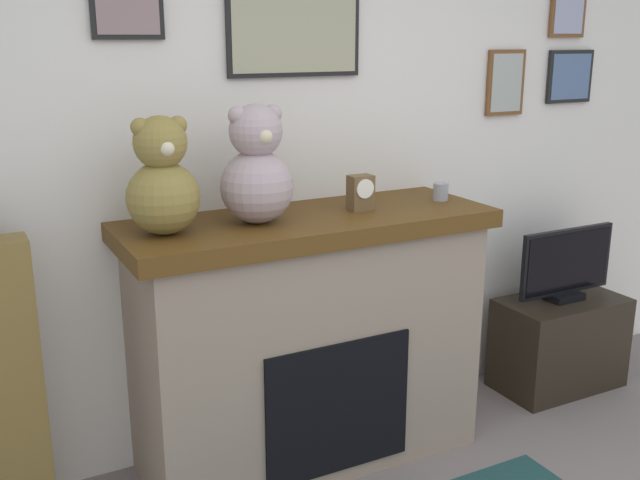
% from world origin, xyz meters
% --- Properties ---
extents(back_wall, '(5.20, 0.15, 2.60)m').
position_xyz_m(back_wall, '(0.00, 2.00, 1.31)').
color(back_wall, silver).
rests_on(back_wall, ground_plane).
extents(fireplace, '(1.67, 0.64, 1.19)m').
position_xyz_m(fireplace, '(-0.07, 1.65, 0.60)').
color(fireplace, gray).
rests_on(fireplace, ground_plane).
extents(tv_stand, '(0.72, 0.40, 0.52)m').
position_xyz_m(tv_stand, '(1.52, 1.64, 0.26)').
color(tv_stand, black).
rests_on(tv_stand, ground_plane).
extents(television, '(0.63, 0.14, 0.41)m').
position_xyz_m(television, '(1.52, 1.64, 0.72)').
color(television, black).
rests_on(television, tv_stand).
extents(candle_jar, '(0.07, 0.07, 0.08)m').
position_xyz_m(candle_jar, '(0.63, 1.63, 1.23)').
color(candle_jar, gray).
rests_on(candle_jar, fireplace).
extents(mantel_clock, '(0.11, 0.08, 0.16)m').
position_xyz_m(mantel_clock, '(0.19, 1.63, 1.27)').
color(mantel_clock, brown).
rests_on(mantel_clock, fireplace).
extents(teddy_bear_brown, '(0.29, 0.29, 0.47)m').
position_xyz_m(teddy_bear_brown, '(-0.72, 1.63, 1.40)').
color(teddy_bear_brown, olive).
rests_on(teddy_bear_brown, fireplace).
extents(teddy_bear_cream, '(0.31, 0.31, 0.50)m').
position_xyz_m(teddy_bear_cream, '(-0.32, 1.63, 1.41)').
color(teddy_bear_cream, '#A58F95').
rests_on(teddy_bear_cream, fireplace).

